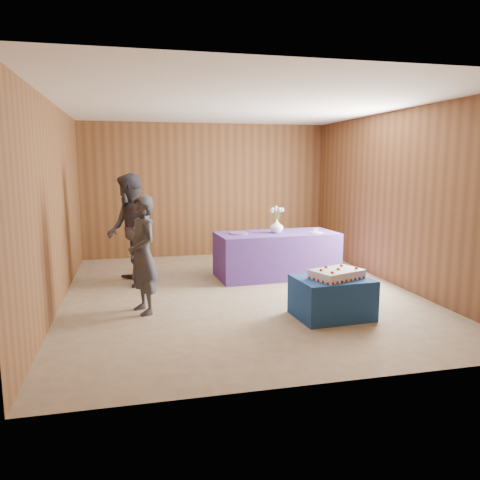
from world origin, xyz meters
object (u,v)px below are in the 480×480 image
object	(u,v)px
vase	(277,226)
cake_table	(332,297)
sheet_cake	(337,274)
guest_left	(143,255)
serving_table	(276,255)
guest_right	(130,230)

from	to	relation	value
vase	cake_table	bearing A→B (deg)	-89.00
cake_table	vase	xyz separation A→B (m)	(-0.04, 2.18, 0.61)
sheet_cake	guest_left	world-z (taller)	guest_left
serving_table	vase	distance (m)	0.49
serving_table	guest_right	xyz separation A→B (m)	(-2.38, 0.00, 0.50)
cake_table	guest_left	size ratio (longest dim) A/B	0.60
serving_table	sheet_cake	bearing A→B (deg)	-91.49
serving_table	guest_right	bearing A→B (deg)	176.70
guest_left	cake_table	bearing A→B (deg)	51.88
sheet_cake	serving_table	bearing A→B (deg)	71.17
cake_table	guest_left	world-z (taller)	guest_left
guest_left	serving_table	bearing A→B (deg)	102.58
guest_left	sheet_cake	bearing A→B (deg)	51.44
vase	guest_left	bearing A→B (deg)	-146.77
sheet_cake	guest_right	size ratio (longest dim) A/B	0.42
cake_table	guest_left	xyz separation A→B (m)	(-2.27, 0.71, 0.51)
vase	guest_left	xyz separation A→B (m)	(-2.23, -1.46, -0.11)
sheet_cake	cake_table	bearing A→B (deg)	119.74
guest_right	sheet_cake	bearing A→B (deg)	35.32
sheet_cake	guest_left	bearing A→B (deg)	141.51
guest_right	vase	bearing A→B (deg)	77.22
cake_table	vase	world-z (taller)	vase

